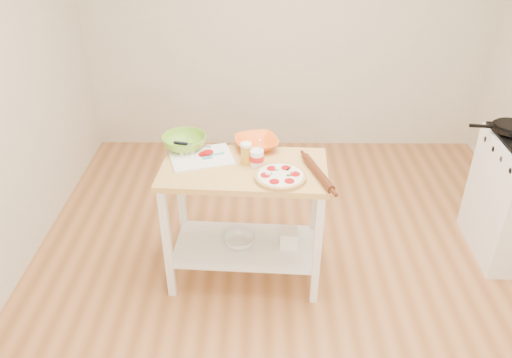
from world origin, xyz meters
The scene contains 14 objects.
room_shell centered at (0.00, 0.00, 1.35)m, with size 4.04×4.54×2.74m.
prep_island centered at (-0.37, 0.15, 0.64)m, with size 1.10×0.65×0.90m.
skillet centered at (1.51, 0.59, 0.98)m, with size 0.42×0.27×0.03m.
pizza centered at (-0.14, 0.01, 0.92)m, with size 0.32×0.32×0.05m.
cutting_board centered at (-0.66, 0.27, 0.91)m, with size 0.47×0.40×0.04m.
spatula centered at (-0.58, 0.27, 0.92)m, with size 0.14×0.09×0.01m.
knife centered at (-0.77, 0.43, 0.92)m, with size 0.27×0.08×0.01m.
orange_bowl centered at (-0.29, 0.41, 0.94)m, with size 0.29×0.29×0.07m, color orange.
green_bowl centered at (-0.78, 0.40, 0.95)m, with size 0.30×0.30×0.09m, color #73AF2E.
beer_pint centered at (-0.35, 0.19, 0.97)m, with size 0.07×0.07×0.15m.
yogurt_tub centered at (-0.28, 0.17, 0.95)m, with size 0.09×0.09×0.19m.
rolling_pin centered at (0.09, 0.04, 0.92)m, with size 0.05×0.05×0.42m, color #542613.
shelf_glass_bowl centered at (-0.41, 0.16, 0.30)m, with size 0.22×0.22×0.07m, color silver.
shelf_bin centered at (-0.06, 0.15, 0.32)m, with size 0.12×0.12×0.12m, color white.
Camera 1 is at (-0.27, -2.63, 2.49)m, focal length 35.00 mm.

